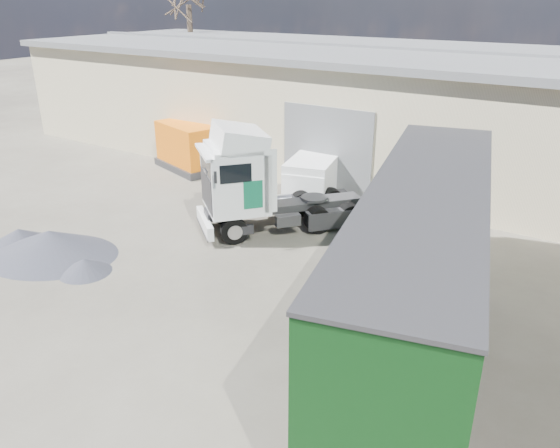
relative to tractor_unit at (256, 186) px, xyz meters
The scene contains 7 objects.
ground 6.04m from the tractor_unit, 67.82° to the right, with size 120.00×120.00×0.00m, color #2B2822.
warehouse 11.31m from the tractor_unit, 109.71° to the left, with size 30.60×12.60×5.42m.
tractor_unit is the anchor object (origin of this frame).
box_trailer 7.65m from the tractor_unit, 24.40° to the right, with size 5.11×11.92×3.88m.
panel_van 4.29m from the tractor_unit, 90.78° to the left, with size 2.66×4.45×1.70m.
orange_skip 8.10m from the tractor_unit, 148.19° to the left, with size 3.92×3.08×2.14m.
gravel_heap 6.91m from the tractor_unit, 128.94° to the right, with size 5.79×5.51×0.87m.
Camera 1 is at (8.16, -8.92, 7.68)m, focal length 35.00 mm.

